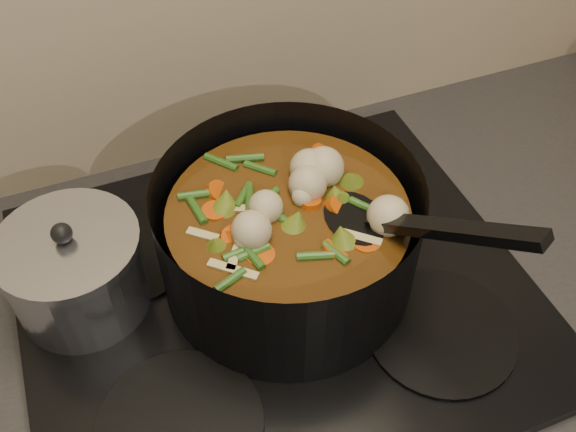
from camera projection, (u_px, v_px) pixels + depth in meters
name	position (u px, v px, depth m)	size (l,w,h in m)	color
stovetop	(277.00, 294.00, 0.81)	(0.62, 0.54, 0.03)	black
stockpot	(289.00, 237.00, 0.77)	(0.39, 0.41, 0.23)	black
saucepan	(76.00, 271.00, 0.76)	(0.17, 0.17, 0.14)	silver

